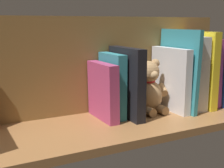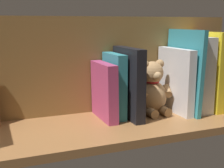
{
  "view_description": "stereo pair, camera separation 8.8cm",
  "coord_description": "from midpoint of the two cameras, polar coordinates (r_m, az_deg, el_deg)",
  "views": [
    {
      "loc": [
        39.98,
        76.38,
        28.5
      ],
      "look_at": [
        0.0,
        0.0,
        11.35
      ],
      "focal_mm": 49.7,
      "sensor_mm": 36.0,
      "label": 1
    },
    {
      "loc": [
        32.01,
        80.05,
        28.5
      ],
      "look_at": [
        0.0,
        0.0,
        11.35
      ],
      "focal_mm": 49.7,
      "sensor_mm": 36.0,
      "label": 2
    }
  ],
  "objects": [
    {
      "name": "shelf_back_panel",
      "position": [
        0.99,
        -0.29,
        3.53
      ],
      "size": [
        96.79,
        1.5,
        30.39
      ],
      "primitive_type": "cube",
      "color": "olive",
      "rests_on": "ground_plane"
    },
    {
      "name": "ground_plane",
      "position": [
        0.91,
        2.79,
        -7.74
      ],
      "size": [
        96.79,
        30.77,
        2.2
      ],
      "primitive_type": "cube",
      "color": "#9E6B3D"
    },
    {
      "name": "book_4",
      "position": [
        1.02,
        14.0,
        0.62
      ],
      "size": [
        2.57,
        17.89,
        20.53
      ],
      "primitive_type": "cube",
      "color": "silver",
      "rests_on": "ground_plane"
    },
    {
      "name": "book_2",
      "position": [
        1.09,
        18.95,
        2.33
      ],
      "size": [
        2.85,
        17.71,
        25.56
      ],
      "primitive_type": "cube",
      "color": "yellow",
      "rests_on": "ground_plane"
    },
    {
      "name": "book_7",
      "position": [
        0.92,
        1.26,
        -1.34
      ],
      "size": [
        3.36,
        15.16,
        16.95
      ],
      "primitive_type": "cube",
      "rotation": [
        0.0,
        0.02,
        0.0
      ],
      "color": "#B23F72",
      "rests_on": "ground_plane"
    },
    {
      "name": "teddy_bear",
      "position": [
        0.99,
        9.91,
        -1.1
      ],
      "size": [
        13.87,
        10.88,
        17.09
      ],
      "rotation": [
        0.0,
        0.0,
        0.01
      ],
      "color": "tan",
      "rests_on": "ground_plane"
    },
    {
      "name": "book_1",
      "position": [
        1.12,
        19.98,
        1.88
      ],
      "size": [
        3.6,
        15.63,
        23.17
      ],
      "primitive_type": "cube",
      "rotation": [
        0.0,
        0.03,
        0.0
      ],
      "color": "#B23F72",
      "rests_on": "ground_plane"
    },
    {
      "name": "book_3",
      "position": [
        1.03,
        15.5,
        2.27
      ],
      "size": [
        2.43,
        19.07,
        26.42
      ],
      "primitive_type": "cube",
      "rotation": [
        0.0,
        -0.04,
        0.0
      ],
      "color": "teal",
      "rests_on": "ground_plane"
    },
    {
      "name": "book_5",
      "position": [
        0.94,
        5.71,
        0.18
      ],
      "size": [
        3.03,
        17.42,
        21.23
      ],
      "primitive_type": "cube",
      "color": "black",
      "rests_on": "ground_plane"
    },
    {
      "name": "book_0",
      "position": [
        1.14,
        21.43,
        1.3
      ],
      "size": [
        1.5,
        17.86,
        20.84
      ],
      "primitive_type": "cube",
      "color": "blue",
      "rests_on": "ground_plane"
    },
    {
      "name": "book_6",
      "position": [
        0.94,
        3.09,
        -0.28
      ],
      "size": [
        2.93,
        13.09,
        19.42
      ],
      "primitive_type": "cube",
      "color": "teal",
      "rests_on": "ground_plane"
    },
    {
      "name": "dictionary_thick_white",
      "position": [
        1.06,
        16.88,
        1.84
      ],
      "size": [
        5.17,
        16.94,
        24.08
      ],
      "primitive_type": "cube",
      "color": "silver",
      "rests_on": "ground_plane"
    }
  ]
}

